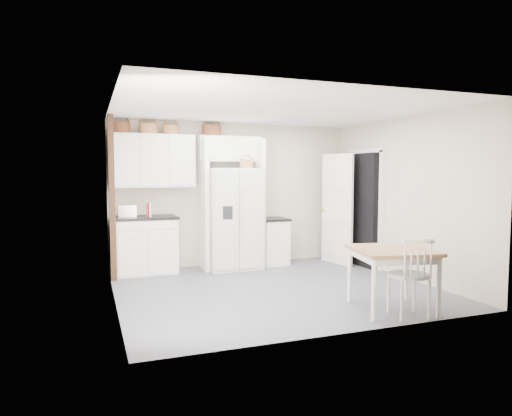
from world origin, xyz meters
name	(u,v)px	position (x,y,z in m)	size (l,w,h in m)	color
floor	(275,288)	(0.00, 0.00, 0.00)	(4.50, 4.50, 0.00)	#494952
ceiling	(276,109)	(0.00, 0.00, 2.60)	(4.50, 4.50, 0.00)	white
wall_back	(234,194)	(0.00, 2.00, 1.30)	(4.50, 4.50, 0.00)	#B5A492
wall_left	(113,204)	(-2.25, 0.00, 1.30)	(4.00, 4.00, 0.00)	#B5A492
wall_right	(404,197)	(2.25, 0.00, 1.30)	(4.00, 4.00, 0.00)	#B5A492
refrigerator	(233,219)	(-0.15, 1.61, 0.89)	(0.92, 0.74, 1.78)	silver
base_cab_left	(146,246)	(-1.66, 1.70, 0.46)	(1.00, 0.63, 0.93)	white
base_cab_right	(273,242)	(0.66, 1.70, 0.41)	(0.47, 0.56, 0.82)	white
dining_table	(392,279)	(0.95, -1.45, 0.38)	(0.92, 0.92, 0.76)	brown
windsor_chair	(409,275)	(0.97, -1.75, 0.49)	(0.48, 0.44, 0.99)	white
counter_left	(145,218)	(-1.66, 1.70, 0.95)	(1.04, 0.67, 0.04)	black
counter_right	(273,219)	(0.66, 1.70, 0.84)	(0.51, 0.60, 0.04)	black
toaster	(128,211)	(-1.94, 1.66, 1.07)	(0.29, 0.17, 0.20)	silver
cookbook_red	(147,210)	(-1.63, 1.62, 1.08)	(0.03, 0.15, 0.22)	red
cookbook_cream	(150,210)	(-1.59, 1.62, 1.09)	(0.03, 0.15, 0.23)	beige
basket_upper_a	(121,128)	(-2.01, 1.83, 2.44)	(0.31, 0.31, 0.18)	#532114
basket_upper_b	(148,129)	(-1.57, 1.83, 2.44)	(0.30, 0.30, 0.18)	brown
basket_upper_c	(171,130)	(-1.19, 1.83, 2.43)	(0.28, 0.28, 0.16)	brown
basket_bridge_a	(211,131)	(-0.47, 1.83, 2.44)	(0.33, 0.33, 0.19)	#532114
basket_fridge_b	(246,165)	(0.07, 1.51, 1.84)	(0.24, 0.24, 0.13)	brown
upper_cabinet	(153,161)	(-1.50, 1.83, 1.90)	(1.40, 0.34, 0.90)	white
bridge_cabinet	(229,149)	(-0.15, 1.83, 2.12)	(1.12, 0.34, 0.45)	white
fridge_panel_left	(203,204)	(-0.66, 1.70, 1.15)	(0.08, 0.60, 2.30)	white
fridge_panel_right	(258,203)	(0.36, 1.70, 1.15)	(0.08, 0.60, 2.30)	white
trim_post	(112,198)	(-2.20, 1.35, 1.30)	(0.09, 0.09, 2.60)	black
doorway_void	(364,210)	(2.16, 1.00, 1.02)	(0.18, 0.85, 2.05)	black
door_slab	(337,209)	(1.80, 1.33, 1.02)	(0.80, 0.04, 2.05)	white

